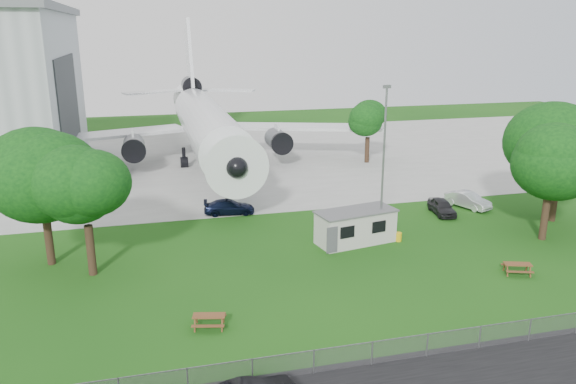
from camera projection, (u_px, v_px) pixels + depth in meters
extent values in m
plane|color=#245D16|center=(301.00, 286.00, 36.43)|extent=(160.00, 160.00, 0.00)
cube|color=#B7B7B2|center=(221.00, 159.00, 71.77)|extent=(120.00, 46.00, 0.03)
cube|color=#2D3033|center=(70.00, 118.00, 61.20)|extent=(0.16, 16.00, 12.96)
cylinder|color=white|center=(207.00, 125.00, 66.15)|extent=(5.40, 34.00, 5.40)
cone|color=white|center=(232.00, 161.00, 48.48)|extent=(5.40, 5.50, 5.40)
cone|color=white|center=(191.00, 98.00, 85.46)|extent=(4.86, 9.00, 4.86)
cube|color=white|center=(99.00, 136.00, 66.48)|extent=(21.36, 10.77, 0.36)
cube|color=white|center=(301.00, 127.00, 72.45)|extent=(21.36, 10.77, 0.36)
cube|color=white|center=(189.00, 60.00, 83.87)|extent=(0.46, 9.96, 12.17)
cylinder|color=#515459|center=(134.00, 147.00, 64.24)|extent=(2.50, 4.20, 2.50)
cylinder|color=#515459|center=(278.00, 140.00, 68.30)|extent=(2.50, 4.20, 2.50)
cylinder|color=#515459|center=(191.00, 86.00, 83.98)|extent=(2.60, 4.50, 2.60)
cylinder|color=black|center=(227.00, 193.00, 52.82)|extent=(0.36, 0.36, 2.40)
cylinder|color=black|center=(184.00, 157.00, 67.50)|extent=(0.44, 0.44, 2.40)
cylinder|color=black|center=(230.00, 155.00, 68.84)|extent=(0.44, 0.44, 2.40)
cube|color=#BCB8B0|center=(355.00, 227.00, 43.49)|extent=(6.36, 3.58, 2.50)
cube|color=#59595B|center=(356.00, 211.00, 43.13)|extent=(6.60, 3.81, 0.12)
cylinder|color=gold|center=(398.00, 237.00, 44.00)|extent=(0.50, 0.50, 0.70)
cube|color=gray|center=(353.00, 368.00, 27.59)|extent=(58.00, 0.04, 1.30)
cylinder|color=slate|center=(383.00, 167.00, 42.48)|extent=(0.16, 0.16, 12.00)
cylinder|color=#382619|center=(49.00, 239.00, 39.29)|extent=(0.56, 0.56, 3.78)
sphere|color=#196014|center=(41.00, 175.00, 38.00)|extent=(7.39, 7.39, 7.39)
cylinder|color=#382619|center=(91.00, 250.00, 37.63)|extent=(0.56, 0.56, 3.52)
sphere|color=#196014|center=(84.00, 188.00, 36.43)|extent=(5.89, 5.89, 5.89)
cylinder|color=#382619|center=(545.00, 217.00, 43.99)|extent=(0.56, 0.56, 3.68)
sphere|color=#196014|center=(552.00, 161.00, 42.74)|extent=(7.02, 7.02, 7.02)
cylinder|color=#382619|center=(554.00, 200.00, 48.28)|extent=(0.56, 0.56, 3.78)
sphere|color=#196014|center=(562.00, 147.00, 46.99)|extent=(8.08, 8.08, 8.08)
cylinder|color=#382619|center=(367.00, 150.00, 69.70)|extent=(0.56, 0.56, 3.18)
sphere|color=#196014|center=(368.00, 119.00, 68.62)|extent=(5.52, 5.52, 5.52)
imported|color=black|center=(442.00, 207.00, 50.34)|extent=(2.15, 4.18, 1.36)
imported|color=white|center=(468.00, 200.00, 52.17)|extent=(3.10, 4.64, 1.45)
imported|color=black|center=(229.00, 207.00, 50.37)|extent=(4.67, 2.29, 1.31)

